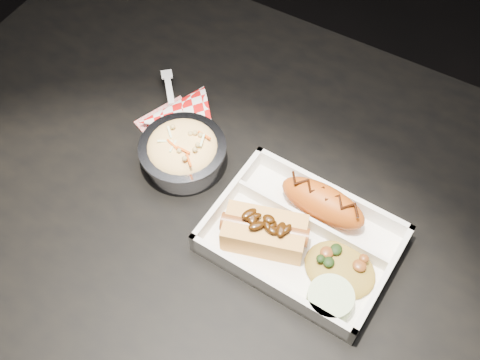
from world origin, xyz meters
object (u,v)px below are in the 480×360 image
at_px(foil_coleslaw_cup, 183,151).
at_px(food_tray, 302,240).
at_px(napkin_fork, 174,118).
at_px(fried_pastry, 323,203).
at_px(hotdog, 264,231).
at_px(dining_table, 256,244).

bearing_deg(foil_coleslaw_cup, food_tray, -8.66).
bearing_deg(food_tray, napkin_fork, 164.34).
bearing_deg(napkin_fork, fried_pastry, 41.87).
relative_size(food_tray, hotdog, 2.08).
relative_size(fried_pastry, napkin_fork, 0.83).
relative_size(food_tray, fried_pastry, 2.01).
bearing_deg(hotdog, food_tray, 10.91).
bearing_deg(fried_pastry, dining_table, -150.02).
bearing_deg(fried_pastry, napkin_fork, 172.70).
xyz_separation_m(dining_table, foil_coleslaw_cup, (-0.14, 0.02, 0.12)).
height_order(hotdog, napkin_fork, napkin_fork).
height_order(dining_table, foil_coleslaw_cup, foil_coleslaw_cup).
bearing_deg(food_tray, foil_coleslaw_cup, 174.10).
xyz_separation_m(fried_pastry, napkin_fork, (-0.27, 0.04, -0.02)).
distance_m(food_tray, fried_pastry, 0.06).
xyz_separation_m(food_tray, hotdog, (-0.05, -0.02, 0.02)).
xyz_separation_m(food_tray, napkin_fork, (-0.27, 0.09, 0.01)).
height_order(dining_table, hotdog, hotdog).
distance_m(dining_table, fried_pastry, 0.15).
distance_m(hotdog, foil_coleslaw_cup, 0.18).
bearing_deg(hotdog, dining_table, 112.58).
distance_m(fried_pastry, hotdog, 0.09).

